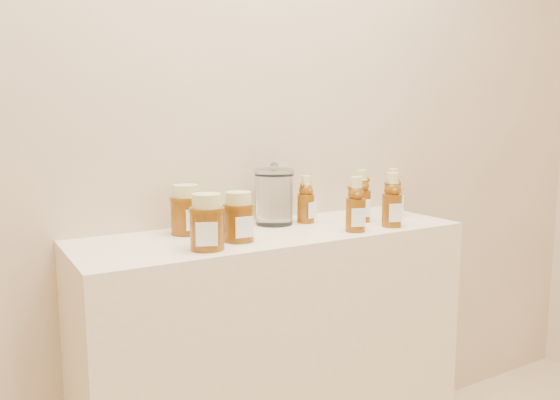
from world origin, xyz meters
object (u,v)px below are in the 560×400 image
bear_bottle_back_left (306,196)px  bear_bottle_front_left (356,201)px  glass_canister (274,194)px  honey_jar_left (207,222)px  display_table (275,370)px

bear_bottle_back_left → bear_bottle_front_left: bear_bottle_front_left is taller
bear_bottle_front_left → glass_canister: size_ratio=0.96×
honey_jar_left → glass_canister: 0.39m
display_table → bear_bottle_front_left: bear_bottle_front_left is taller
bear_bottle_front_left → glass_canister: bearing=146.3°
bear_bottle_back_left → glass_canister: size_ratio=0.90×
glass_canister → bear_bottle_front_left: bearing=-55.2°
honey_jar_left → display_table: bearing=47.2°
honey_jar_left → glass_canister: bearing=57.2°
display_table → bear_bottle_front_left: 0.60m
bear_bottle_front_left → glass_canister: glass_canister is taller
bear_bottle_back_left → bear_bottle_front_left: (0.05, -0.20, 0.01)m
bear_bottle_back_left → honey_jar_left: bear_bottle_back_left is taller
bear_bottle_front_left → honey_jar_left: (-0.48, 0.01, -0.02)m
display_table → glass_canister: glass_canister is taller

